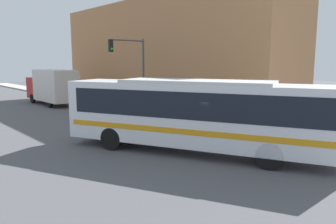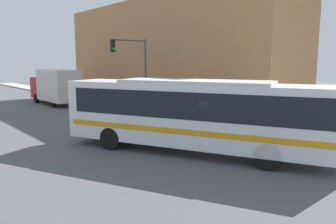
{
  "view_description": "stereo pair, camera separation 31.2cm",
  "coord_description": "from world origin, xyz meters",
  "px_view_note": "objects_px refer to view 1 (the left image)",
  "views": [
    {
      "loc": [
        -10.9,
        -9.84,
        4.13
      ],
      "look_at": [
        0.64,
        3.14,
        1.43
      ],
      "focal_mm": 35.0,
      "sensor_mm": 36.0,
      "label": 1
    },
    {
      "loc": [
        -10.67,
        -10.05,
        4.13
      ],
      "look_at": [
        0.64,
        3.14,
        1.43
      ],
      "focal_mm": 35.0,
      "sensor_mm": 36.0,
      "label": 2
    }
  ],
  "objects_px": {
    "delivery_truck": "(52,86)",
    "fire_hydrant": "(217,118)",
    "traffic_light_pole": "(132,62)",
    "pedestrian_near_corner": "(154,98)",
    "city_bus": "(196,111)",
    "parking_meter": "(171,104)"
  },
  "relations": [
    {
      "from": "delivery_truck",
      "to": "pedestrian_near_corner",
      "type": "height_order",
      "value": "delivery_truck"
    },
    {
      "from": "fire_hydrant",
      "to": "traffic_light_pole",
      "type": "xyz_separation_m",
      "value": [
        -0.93,
        7.9,
        3.49
      ]
    },
    {
      "from": "delivery_truck",
      "to": "fire_hydrant",
      "type": "height_order",
      "value": "delivery_truck"
    },
    {
      "from": "traffic_light_pole",
      "to": "pedestrian_near_corner",
      "type": "xyz_separation_m",
      "value": [
        1.92,
        -0.28,
        -2.92
      ]
    },
    {
      "from": "city_bus",
      "to": "delivery_truck",
      "type": "height_order",
      "value": "delivery_truck"
    },
    {
      "from": "fire_hydrant",
      "to": "pedestrian_near_corner",
      "type": "height_order",
      "value": "pedestrian_near_corner"
    },
    {
      "from": "city_bus",
      "to": "fire_hydrant",
      "type": "relative_size",
      "value": 15.75
    },
    {
      "from": "pedestrian_near_corner",
      "to": "traffic_light_pole",
      "type": "bearing_deg",
      "value": 171.66
    },
    {
      "from": "city_bus",
      "to": "parking_meter",
      "type": "distance_m",
      "value": 9.46
    },
    {
      "from": "city_bus",
      "to": "delivery_truck",
      "type": "bearing_deg",
      "value": 60.0
    },
    {
      "from": "fire_hydrant",
      "to": "delivery_truck",
      "type": "bearing_deg",
      "value": 101.51
    },
    {
      "from": "traffic_light_pole",
      "to": "parking_meter",
      "type": "height_order",
      "value": "traffic_light_pole"
    },
    {
      "from": "parking_meter",
      "to": "pedestrian_near_corner",
      "type": "distance_m",
      "value": 3.37
    },
    {
      "from": "city_bus",
      "to": "traffic_light_pole",
      "type": "relative_size",
      "value": 2.13
    },
    {
      "from": "delivery_truck",
      "to": "fire_hydrant",
      "type": "xyz_separation_m",
      "value": [
        3.54,
        -17.4,
        -1.23
      ]
    },
    {
      "from": "city_bus",
      "to": "pedestrian_near_corner",
      "type": "bearing_deg",
      "value": 34.62
    },
    {
      "from": "city_bus",
      "to": "parking_meter",
      "type": "relative_size",
      "value": 9.82
    },
    {
      "from": "delivery_truck",
      "to": "traffic_light_pole",
      "type": "bearing_deg",
      "value": -74.61
    },
    {
      "from": "delivery_truck",
      "to": "pedestrian_near_corner",
      "type": "xyz_separation_m",
      "value": [
        4.54,
        -9.79,
        -0.67
      ]
    },
    {
      "from": "parking_meter",
      "to": "pedestrian_near_corner",
      "type": "relative_size",
      "value": 0.67
    },
    {
      "from": "pedestrian_near_corner",
      "to": "city_bus",
      "type": "bearing_deg",
      "value": -120.69
    },
    {
      "from": "fire_hydrant",
      "to": "pedestrian_near_corner",
      "type": "distance_m",
      "value": 7.7
    }
  ]
}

